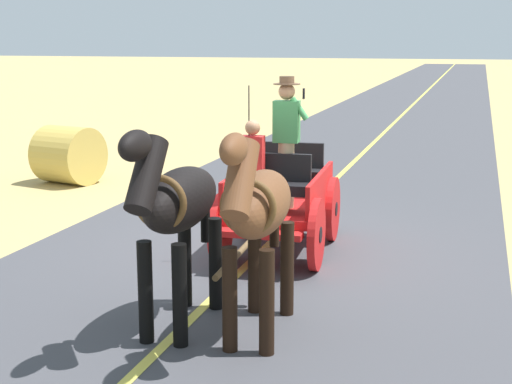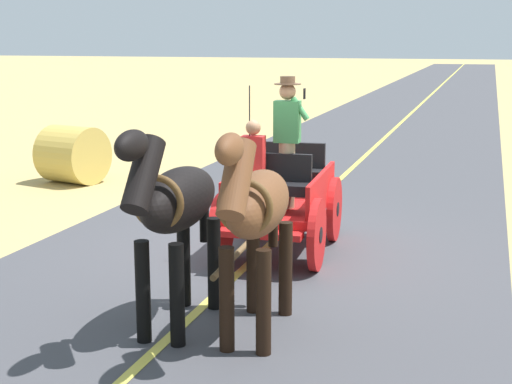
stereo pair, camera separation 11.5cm
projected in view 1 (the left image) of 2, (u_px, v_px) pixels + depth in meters
name	position (u px, v px, depth m)	size (l,w,h in m)	color
ground_plane	(266.00, 247.00, 10.95)	(200.00, 200.00, 0.00)	tan
road_surface	(266.00, 247.00, 10.95)	(6.74, 160.00, 0.01)	#424247
road_centre_stripe	(266.00, 246.00, 10.95)	(0.12, 160.00, 0.00)	#DBCC4C
horse_drawn_carriage	(279.00, 196.00, 10.52)	(1.52, 4.51, 2.50)	red
horse_near_side	(258.00, 210.00, 7.43)	(0.67, 2.13, 2.21)	brown
horse_off_side	(177.00, 206.00, 7.63)	(0.58, 2.13, 2.21)	black
hay_bale	(69.00, 155.00, 15.63)	(1.20, 1.20, 1.10)	gold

